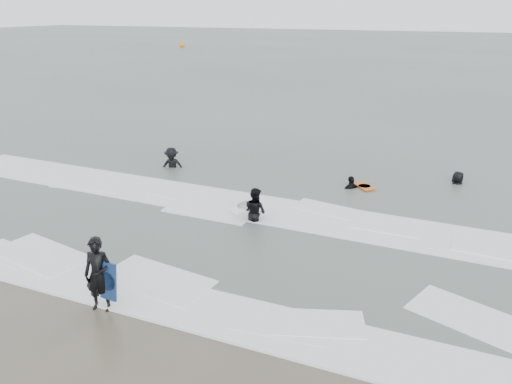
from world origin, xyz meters
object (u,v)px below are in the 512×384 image
at_px(surfer_centre, 103,308).
at_px(surfer_wading, 255,221).
at_px(surfer_right_far, 457,185).
at_px(surfer_right_near, 351,189).
at_px(surfer_breaker, 172,169).
at_px(buoy, 182,45).

height_order(surfer_centre, surfer_wading, surfer_centre).
bearing_deg(surfer_right_far, surfer_right_near, -22.92).
distance_m(surfer_wading, surfer_right_near, 5.16).
xyz_separation_m(surfer_centre, surfer_breaker, (-4.75, 10.48, 0.00)).
relative_size(surfer_right_far, buoy, 1.05).
bearing_deg(surfer_right_far, surfer_breaker, -39.78).
bearing_deg(surfer_right_far, surfer_wading, -5.52).
bearing_deg(surfer_right_near, buoy, -98.43).
bearing_deg(surfer_breaker, surfer_right_near, -13.64).
bearing_deg(surfer_wading, surfer_right_near, -96.62).
distance_m(surfer_centre, surfer_right_near, 11.69).
distance_m(surfer_centre, surfer_breaker, 11.50).
height_order(surfer_breaker, buoy, buoy).
relative_size(surfer_centre, surfer_right_near, 1.15).
distance_m(surfer_breaker, surfer_right_near, 8.32).
relative_size(surfer_centre, surfer_breaker, 1.05).
xyz_separation_m(surfer_centre, surfer_right_far, (7.53, 13.51, 0.00)).
distance_m(surfer_breaker, surfer_right_far, 12.64).
height_order(surfer_centre, surfer_right_far, surfer_centre).
relative_size(surfer_wading, buoy, 1.08).
bearing_deg(surfer_centre, surfer_wading, 63.78).
bearing_deg(surfer_right_near, surfer_right_far, 165.42).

